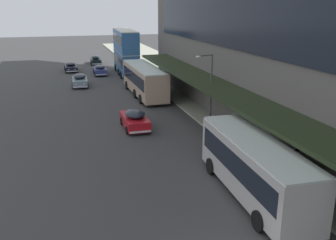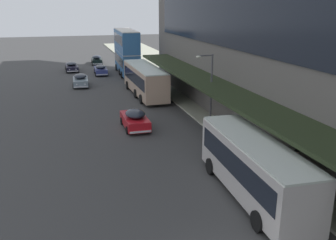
% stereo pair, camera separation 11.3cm
% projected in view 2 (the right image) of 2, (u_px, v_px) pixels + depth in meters
% --- Properties ---
extents(transit_bus_kerbside_front, '(2.95, 10.64, 6.50)m').
position_uv_depth(transit_bus_kerbside_front, '(127.00, 51.00, 55.43)').
color(transit_bus_kerbside_front, '#3167A2').
rests_on(transit_bus_kerbside_front, ground).
extents(transit_bus_kerbside_rear, '(2.97, 11.56, 3.39)m').
position_uv_depth(transit_bus_kerbside_rear, '(145.00, 79.00, 42.57)').
color(transit_bus_kerbside_rear, tan).
rests_on(transit_bus_kerbside_rear, ground).
extents(transit_bus_kerbside_far, '(2.96, 9.84, 3.24)m').
position_uv_depth(transit_bus_kerbside_far, '(254.00, 165.00, 19.89)').
color(transit_bus_kerbside_far, beige).
rests_on(transit_bus_kerbside_far, ground).
extents(sedan_oncoming_front, '(1.94, 4.69, 1.46)m').
position_uv_depth(sedan_oncoming_front, '(101.00, 70.00, 55.81)').
color(sedan_oncoming_front, navy).
rests_on(sedan_oncoming_front, ground).
extents(sedan_far_back, '(1.97, 4.97, 1.42)m').
position_uv_depth(sedan_far_back, '(72.00, 67.00, 58.74)').
color(sedan_far_back, black).
rests_on(sedan_far_back, ground).
extents(sedan_second_mid, '(2.10, 4.45, 1.57)m').
position_uv_depth(sedan_second_mid, '(81.00, 80.00, 47.80)').
color(sedan_second_mid, gray).
rests_on(sedan_second_mid, ground).
extents(sedan_lead_mid, '(1.97, 4.60, 1.61)m').
position_uv_depth(sedan_lead_mid, '(97.00, 60.00, 65.43)').
color(sedan_lead_mid, black).
rests_on(sedan_lead_mid, ground).
extents(sedan_second_near, '(2.00, 4.47, 1.67)m').
position_uv_depth(sedan_second_near, '(135.00, 119.00, 31.49)').
color(sedan_second_near, red).
rests_on(sedan_second_near, ground).
extents(pedestrian_at_kerb, '(0.36, 0.59, 1.86)m').
position_uv_depth(pedestrian_at_kerb, '(296.00, 162.00, 22.02)').
color(pedestrian_at_kerb, '#341E22').
rests_on(pedestrian_at_kerb, sidewalk_kerb).
extents(street_lamp, '(1.50, 0.28, 6.06)m').
position_uv_depth(street_lamp, '(209.00, 84.00, 30.98)').
color(street_lamp, '#4C4C51').
rests_on(street_lamp, sidewalk_kerb).
extents(fire_hydrant, '(0.20, 0.40, 0.70)m').
position_uv_depth(fire_hydrant, '(236.00, 142.00, 27.21)').
color(fire_hydrant, red).
rests_on(fire_hydrant, sidewalk_kerb).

